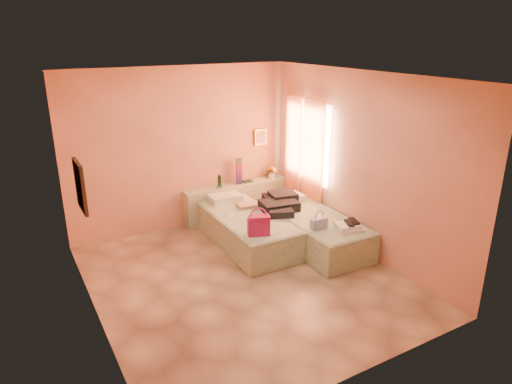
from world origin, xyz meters
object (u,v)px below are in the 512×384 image
at_px(bed_left, 247,230).
at_px(bed_right, 314,231).
at_px(magenta_handbag, 258,225).
at_px(flower_vase, 272,171).
at_px(blue_handbag, 319,223).
at_px(towel_stack, 349,227).
at_px(green_book, 248,181).
at_px(water_bottle, 220,181).
at_px(headboard_ledge, 237,201).

xyz_separation_m(bed_left, bed_right, (0.93, -0.56, 0.00)).
height_order(bed_right, magenta_handbag, magenta_handbag).
bearing_deg(flower_vase, bed_left, -136.03).
relative_size(blue_handbag, towel_stack, 0.74).
distance_m(green_book, towel_stack, 2.43).
xyz_separation_m(bed_left, water_bottle, (0.05, 1.12, 0.52)).
xyz_separation_m(headboard_ledge, towel_stack, (0.65, -2.38, 0.23)).
distance_m(bed_left, bed_right, 1.09).
relative_size(water_bottle, flower_vase, 0.79).
height_order(magenta_handbag, towel_stack, magenta_handbag).
height_order(green_book, towel_stack, green_book).
relative_size(bed_right, blue_handbag, 7.74).
bearing_deg(water_bottle, green_book, 2.25).
distance_m(water_bottle, flower_vase, 1.10).
xyz_separation_m(bed_left, blue_handbag, (0.70, -0.97, 0.33)).
bearing_deg(headboard_ledge, flower_vase, -1.98).
xyz_separation_m(magenta_handbag, towel_stack, (1.25, -0.55, -0.10)).
xyz_separation_m(bed_left, green_book, (0.64, 1.14, 0.41)).
height_order(bed_left, magenta_handbag, magenta_handbag).
relative_size(bed_left, water_bottle, 8.67).
relative_size(headboard_ledge, blue_handbag, 7.93).
height_order(headboard_ledge, bed_left, headboard_ledge).
relative_size(magenta_handbag, towel_stack, 0.92).
bearing_deg(flower_vase, green_book, 176.77).
xyz_separation_m(bed_right, water_bottle, (-0.88, 1.68, 0.52)).
relative_size(bed_right, flower_vase, 6.84).
relative_size(bed_right, green_book, 11.62).
xyz_separation_m(headboard_ledge, blue_handbag, (0.30, -2.10, 0.26)).
bearing_deg(bed_left, flower_vase, 45.13).
bearing_deg(bed_right, headboard_ledge, 108.33).
xyz_separation_m(flower_vase, blue_handbag, (-0.45, -2.08, -0.21)).
bearing_deg(bed_right, bed_left, 149.98).
bearing_deg(blue_handbag, bed_right, 62.22).
distance_m(headboard_ledge, bed_left, 1.21).
xyz_separation_m(green_book, magenta_handbag, (-0.83, -1.84, -0.01)).
relative_size(headboard_ledge, water_bottle, 8.89).
bearing_deg(green_book, flower_vase, -6.00).
height_order(bed_left, flower_vase, flower_vase).
bearing_deg(towel_stack, blue_handbag, 141.54).
bearing_deg(headboard_ledge, blue_handbag, -81.99).
height_order(water_bottle, green_book, water_bottle).
bearing_deg(bed_right, green_book, 100.96).
distance_m(headboard_ledge, green_book, 0.41).
height_order(water_bottle, magenta_handbag, water_bottle).
bearing_deg(headboard_ledge, bed_right, -72.84).
height_order(headboard_ledge, bed_right, headboard_ledge).
bearing_deg(green_book, blue_handbag, -91.01).
relative_size(headboard_ledge, green_book, 11.91).
xyz_separation_m(flower_vase, towel_stack, (-0.09, -2.36, -0.25)).
relative_size(headboard_ledge, magenta_handbag, 6.40).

